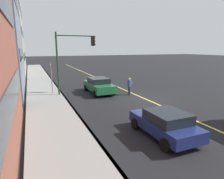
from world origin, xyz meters
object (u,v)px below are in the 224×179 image
(street_sign_post, at_px, (51,76))
(pedestrian_with_backpack, at_px, (130,85))
(car_navy, at_px, (165,123))
(car_green, at_px, (99,85))
(traffic_light_mast, at_px, (72,53))

(street_sign_post, bearing_deg, pedestrian_with_backpack, -114.83)
(pedestrian_with_backpack, bearing_deg, car_navy, 163.25)
(car_green, bearing_deg, traffic_light_mast, 85.91)
(car_navy, xyz_separation_m, traffic_light_mast, (10.71, 2.29, 3.24))
(car_green, height_order, traffic_light_mast, traffic_light_mast)
(car_navy, height_order, pedestrian_with_backpack, pedestrian_with_backpack)
(traffic_light_mast, bearing_deg, car_green, -94.09)
(pedestrian_with_backpack, height_order, traffic_light_mast, traffic_light_mast)
(pedestrian_with_backpack, relative_size, street_sign_post, 0.53)
(car_navy, relative_size, traffic_light_mast, 0.68)
(car_green, distance_m, street_sign_post, 4.62)
(car_navy, height_order, street_sign_post, street_sign_post)
(car_navy, bearing_deg, traffic_light_mast, 12.09)
(traffic_light_mast, distance_m, street_sign_post, 3.03)
(pedestrian_with_backpack, bearing_deg, traffic_light_mast, 66.16)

